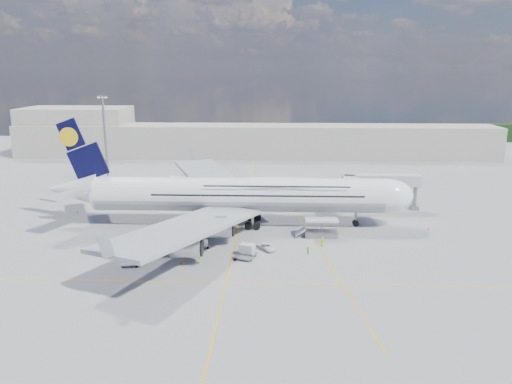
{
  "coord_description": "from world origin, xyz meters",
  "views": [
    {
      "loc": [
        7.51,
        -92.59,
        32.93
      ],
      "look_at": [
        3.72,
        8.0,
        7.82
      ],
      "focal_mm": 35.0,
      "sensor_mm": 36.0,
      "label": 1
    }
  ],
  "objects_px": {
    "catering_truck_inner": "(237,203)",
    "cone_wing_left_outer": "(184,196)",
    "dolly_row_a": "(130,264)",
    "crew_wing": "(206,231)",
    "baggage_tug": "(221,233)",
    "cone_wing_left_inner": "(181,208)",
    "cargo_loader": "(320,231)",
    "dolly_nose_far": "(247,249)",
    "crew_nose": "(338,219)",
    "dolly_nose_near": "(243,258)",
    "cone_nose": "(428,229)",
    "service_van": "(267,247)",
    "crew_van": "(322,242)",
    "airliner": "(240,194)",
    "dolly_row_b": "(202,243)",
    "light_mast": "(106,140)",
    "crew_loader": "(308,251)",
    "cone_wing_right_outer": "(181,262)",
    "crew_tug": "(200,260)",
    "jet_bridge": "(370,184)",
    "dolly_back": "(130,251)",
    "cone_wing_right_inner": "(159,256)",
    "dolly_row_c": "(166,249)",
    "catering_truck_outer": "(181,186)"
  },
  "relations": [
    {
      "from": "crew_van",
      "to": "cone_wing_left_inner",
      "type": "bearing_deg",
      "value": 10.64
    },
    {
      "from": "jet_bridge",
      "to": "dolly_row_a",
      "type": "distance_m",
      "value": 58.61
    },
    {
      "from": "baggage_tug",
      "to": "cone_wing_left_outer",
      "type": "xyz_separation_m",
      "value": [
        -13.03,
        31.72,
        -0.53
      ]
    },
    {
      "from": "dolly_row_a",
      "to": "service_van",
      "type": "height_order",
      "value": "service_van"
    },
    {
      "from": "dolly_row_a",
      "to": "crew_wing",
      "type": "relative_size",
      "value": 2.01
    },
    {
      "from": "crew_loader",
      "to": "cone_wing_left_inner",
      "type": "bearing_deg",
      "value": -161.67
    },
    {
      "from": "jet_bridge",
      "to": "baggage_tug",
      "type": "height_order",
      "value": "jet_bridge"
    },
    {
      "from": "light_mast",
      "to": "crew_wing",
      "type": "relative_size",
      "value": 15.83
    },
    {
      "from": "airliner",
      "to": "cone_wing_right_outer",
      "type": "bearing_deg",
      "value": -111.17
    },
    {
      "from": "service_van",
      "to": "cone_wing_right_outer",
      "type": "relative_size",
      "value": 6.63
    },
    {
      "from": "dolly_nose_far",
      "to": "crew_van",
      "type": "xyz_separation_m",
      "value": [
        13.95,
        5.32,
        -0.25
      ]
    },
    {
      "from": "dolly_row_c",
      "to": "cone_nose",
      "type": "height_order",
      "value": "dolly_row_c"
    },
    {
      "from": "cargo_loader",
      "to": "dolly_nose_far",
      "type": "height_order",
      "value": "cargo_loader"
    },
    {
      "from": "service_van",
      "to": "crew_van",
      "type": "height_order",
      "value": "crew_van"
    },
    {
      "from": "cargo_loader",
      "to": "dolly_row_a",
      "type": "bearing_deg",
      "value": -153.73
    },
    {
      "from": "jet_bridge",
      "to": "cone_wing_left_outer",
      "type": "xyz_separation_m",
      "value": [
        -45.97,
        12.79,
        -6.6
      ]
    },
    {
      "from": "crew_nose",
      "to": "crew_tug",
      "type": "bearing_deg",
      "value": -157.98
    },
    {
      "from": "jet_bridge",
      "to": "crew_van",
      "type": "relative_size",
      "value": 10.4
    },
    {
      "from": "crew_tug",
      "to": "cone_wing_right_outer",
      "type": "xyz_separation_m",
      "value": [
        -3.22,
        -0.04,
        -0.45
      ]
    },
    {
      "from": "catering_truck_inner",
      "to": "crew_nose",
      "type": "xyz_separation_m",
      "value": [
        22.61,
        -8.47,
        -1.24
      ]
    },
    {
      "from": "crew_wing",
      "to": "catering_truck_inner",
      "type": "bearing_deg",
      "value": 3.04
    },
    {
      "from": "dolly_nose_far",
      "to": "cone_wing_left_inner",
      "type": "relative_size",
      "value": 6.43
    },
    {
      "from": "dolly_back",
      "to": "cone_nose",
      "type": "height_order",
      "value": "dolly_back"
    },
    {
      "from": "jet_bridge",
      "to": "dolly_row_c",
      "type": "xyz_separation_m",
      "value": [
        -41.91,
        -28.84,
        -5.85
      ]
    },
    {
      "from": "jet_bridge",
      "to": "dolly_back",
      "type": "height_order",
      "value": "jet_bridge"
    },
    {
      "from": "catering_truck_inner",
      "to": "cone_wing_left_outer",
      "type": "xyz_separation_m",
      "value": [
        -14.96,
        13.14,
        -1.77
      ]
    },
    {
      "from": "dolly_nose_far",
      "to": "baggage_tug",
      "type": "distance_m",
      "value": 11.68
    },
    {
      "from": "crew_loader",
      "to": "crew_wing",
      "type": "xyz_separation_m",
      "value": [
        -19.96,
        10.32,
        0.04
      ]
    },
    {
      "from": "cone_wing_left_outer",
      "to": "cone_wing_right_inner",
      "type": "xyz_separation_m",
      "value": [
        3.21,
        -43.25,
        0.02
      ]
    },
    {
      "from": "dolly_nose_far",
      "to": "cone_wing_right_inner",
      "type": "bearing_deg",
      "value": -154.33
    },
    {
      "from": "dolly_row_a",
      "to": "cone_wing_right_outer",
      "type": "height_order",
      "value": "cone_wing_right_outer"
    },
    {
      "from": "crew_tug",
      "to": "cone_wing_left_outer",
      "type": "distance_m",
      "value": 47.44
    },
    {
      "from": "light_mast",
      "to": "cone_wing_left_inner",
      "type": "height_order",
      "value": "light_mast"
    },
    {
      "from": "airliner",
      "to": "dolly_row_b",
      "type": "xyz_separation_m",
      "value": [
        -6.28,
        -14.4,
        -5.87
      ]
    },
    {
      "from": "baggage_tug",
      "to": "crew_loader",
      "type": "distance_m",
      "value": 19.29
    },
    {
      "from": "crew_nose",
      "to": "cone_wing_left_outer",
      "type": "bearing_deg",
      "value": 129.44
    },
    {
      "from": "dolly_row_b",
      "to": "baggage_tug",
      "type": "xyz_separation_m",
      "value": [
        2.89,
        6.4,
        -0.21
      ]
    },
    {
      "from": "catering_truck_inner",
      "to": "cone_wing_left_inner",
      "type": "relative_size",
      "value": 12.11
    },
    {
      "from": "dolly_nose_near",
      "to": "cone_nose",
      "type": "xyz_separation_m",
      "value": [
        37.69,
        18.07,
        -0.12
      ]
    },
    {
      "from": "baggage_tug",
      "to": "cone_wing_left_inner",
      "type": "relative_size",
      "value": 5.3
    },
    {
      "from": "dolly_row_c",
      "to": "cone_wing_left_outer",
      "type": "distance_m",
      "value": 41.84
    },
    {
      "from": "cargo_loader",
      "to": "cone_wing_left_inner",
      "type": "distance_m",
      "value": 36.63
    },
    {
      "from": "crew_loader",
      "to": "crew_tug",
      "type": "bearing_deg",
      "value": -101.78
    },
    {
      "from": "cone_wing_left_inner",
      "to": "cone_wing_right_outer",
      "type": "distance_m",
      "value": 34.35
    },
    {
      "from": "cone_wing_left_inner",
      "to": "catering_truck_outer",
      "type": "bearing_deg",
      "value": 99.42
    },
    {
      "from": "crew_loader",
      "to": "cone_wing_right_inner",
      "type": "bearing_deg",
      "value": -112.07
    },
    {
      "from": "light_mast",
      "to": "crew_tug",
      "type": "distance_m",
      "value": 68.28
    },
    {
      "from": "dolly_row_a",
      "to": "crew_nose",
      "type": "height_order",
      "value": "crew_nose"
    },
    {
      "from": "airliner",
      "to": "cone_nose",
      "type": "relative_size",
      "value": 141.95
    },
    {
      "from": "crew_van",
      "to": "cone_wing_left_outer",
      "type": "relative_size",
      "value": 3.47
    }
  ]
}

